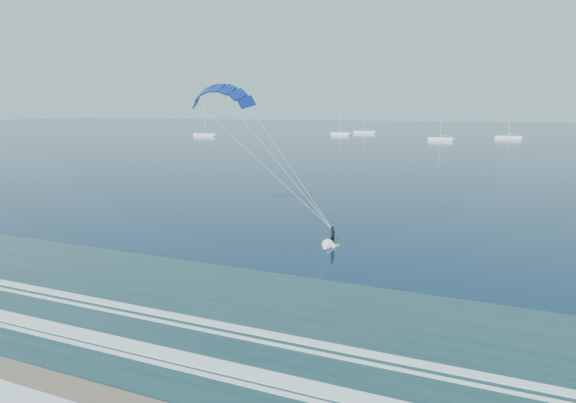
# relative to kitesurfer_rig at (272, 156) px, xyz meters

# --- Properties ---
(ground) EXTENTS (900.00, 900.00, 0.00)m
(ground) POSITION_rel_kitesurfer_rig_xyz_m (1.18, -26.67, -7.78)
(ground) COLOR #072342
(ground) RESTS_ON ground
(kitesurfer_rig) EXTENTS (14.61, 4.59, 14.98)m
(kitesurfer_rig) POSITION_rel_kitesurfer_rig_xyz_m (0.00, 0.00, 0.00)
(kitesurfer_rig) COLOR gold
(kitesurfer_rig) RESTS_ON ground
(sailboat_0) EXTENTS (9.98, 2.40, 13.39)m
(sailboat_0) POSITION_rel_kitesurfer_rig_xyz_m (-100.18, 144.20, -7.09)
(sailboat_0) COLOR white
(sailboat_0) RESTS_ON ground
(sailboat_1) EXTENTS (8.26, 2.40, 11.40)m
(sailboat_1) POSITION_rel_kitesurfer_rig_xyz_m (-50.82, 175.36, -7.10)
(sailboat_1) COLOR white
(sailboat_1) RESTS_ON ground
(sailboat_2) EXTENTS (9.84, 2.40, 13.11)m
(sailboat_2) POSITION_rel_kitesurfer_rig_xyz_m (-45.01, 193.45, -7.09)
(sailboat_2) COLOR white
(sailboat_2) RESTS_ON ground
(sailboat_3) EXTENTS (8.60, 2.40, 11.95)m
(sailboat_3) POSITION_rel_kitesurfer_rig_xyz_m (-5.64, 153.87, -7.10)
(sailboat_3) COLOR white
(sailboat_3) RESTS_ON ground
(sailboat_7) EXTENTS (9.24, 2.40, 14.72)m
(sailboat_7) POSITION_rel_kitesurfer_rig_xyz_m (16.71, 175.38, -7.06)
(sailboat_7) COLOR white
(sailboat_7) RESTS_ON ground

